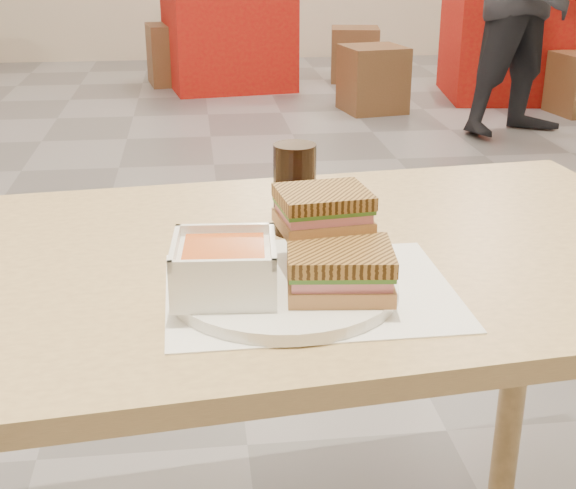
{
  "coord_description": "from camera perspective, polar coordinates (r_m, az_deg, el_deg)",
  "views": [
    {
      "loc": [
        -0.09,
        -2.87,
        1.17
      ],
      "look_at": [
        0.01,
        -2.0,
        0.82
      ],
      "focal_mm": 49.55,
      "sensor_mm": 36.0,
      "label": 1
    }
  ],
  "objects": [
    {
      "name": "bg_table_1",
      "position": [
        6.25,
        15.7,
        13.82
      ],
      "size": [
        1.02,
        1.02,
        0.8
      ],
      "color": "#A01E0F",
      "rests_on": "ground"
    },
    {
      "name": "bg_chair_2l",
      "position": [
        6.63,
        -8.09,
        13.37
      ],
      "size": [
        0.48,
        0.48,
        0.47
      ],
      "color": "brown",
      "rests_on": "ground"
    },
    {
      "name": "cola_glass",
      "position": [
        1.15,
        0.48,
        3.99
      ],
      "size": [
        0.06,
        0.06,
        0.13
      ],
      "color": "black",
      "rests_on": "main_table"
    },
    {
      "name": "bg_chair_2r",
      "position": [
        6.74,
        4.8,
        13.45
      ],
      "size": [
        0.44,
        0.44,
        0.43
      ],
      "color": "brown",
      "rests_on": "ground"
    },
    {
      "name": "plate",
      "position": [
        0.97,
        -0.3,
        -3.03
      ],
      "size": [
        0.28,
        0.28,
        0.01
      ],
      "color": "white",
      "rests_on": "tray_liner"
    },
    {
      "name": "bg_chair_1l",
      "position": [
        5.57,
        6.11,
        11.73
      ],
      "size": [
        0.46,
        0.46,
        0.44
      ],
      "color": "brown",
      "rests_on": "ground"
    },
    {
      "name": "bg_table_2",
      "position": [
        6.47,
        -4.38,
        14.81
      ],
      "size": [
        1.05,
        1.05,
        0.81
      ],
      "color": "#A01E0F",
      "rests_on": "ground"
    },
    {
      "name": "main_table",
      "position": [
        1.15,
        0.05,
        -5.73
      ],
      "size": [
        1.26,
        0.82,
        0.75
      ],
      "color": "tan",
      "rests_on": "ground"
    },
    {
      "name": "panini_upper",
      "position": [
        0.99,
        2.53,
        2.54
      ],
      "size": [
        0.12,
        0.11,
        0.05
      ],
      "color": "tan",
      "rests_on": "panini_lower"
    },
    {
      "name": "panini_lower",
      "position": [
        0.93,
        3.73,
        -1.8
      ],
      "size": [
        0.13,
        0.11,
        0.06
      ],
      "color": "tan",
      "rests_on": "plate"
    },
    {
      "name": "tray_liner",
      "position": [
        0.98,
        1.58,
        -3.32
      ],
      "size": [
        0.36,
        0.28,
        0.0
      ],
      "color": "white",
      "rests_on": "main_table"
    },
    {
      "name": "soup_bowl",
      "position": [
        0.93,
        -4.58,
        -1.79
      ],
      "size": [
        0.13,
        0.13,
        0.06
      ],
      "color": "white",
      "rests_on": "plate"
    }
  ]
}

